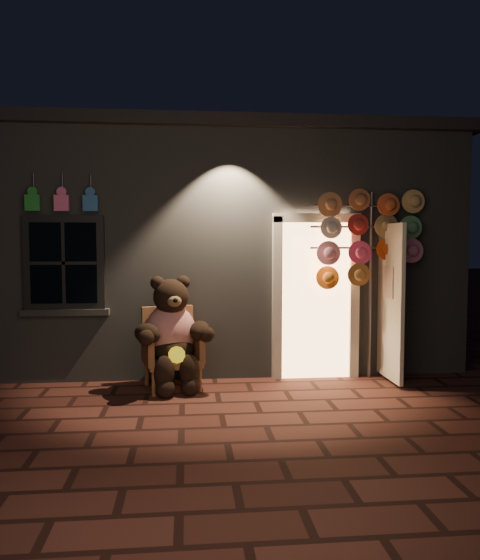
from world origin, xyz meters
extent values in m
plane|color=#542920|center=(0.00, 0.00, 0.00)|extent=(60.00, 60.00, 0.00)
cube|color=slate|center=(0.00, 4.00, 1.65)|extent=(7.00, 5.00, 3.30)
cube|color=black|center=(0.00, 4.00, 3.38)|extent=(7.30, 5.30, 0.16)
cube|color=black|center=(-1.90, 1.46, 1.55)|extent=(1.00, 0.10, 1.20)
cube|color=black|center=(-1.90, 1.43, 1.55)|extent=(0.82, 0.06, 1.02)
cube|color=slate|center=(-1.90, 1.46, 0.92)|extent=(1.10, 0.14, 0.08)
cube|color=#FFBD72|center=(1.35, 1.48, 1.05)|extent=(0.92, 0.10, 2.10)
cube|color=beige|center=(0.83, 1.44, 1.05)|extent=(0.12, 0.12, 2.20)
cube|color=beige|center=(1.87, 1.44, 1.05)|extent=(0.12, 0.12, 2.20)
cube|color=beige|center=(1.35, 1.44, 2.13)|extent=(1.16, 0.12, 0.12)
cube|color=beige|center=(2.25, 1.10, 1.05)|extent=(0.05, 0.80, 2.00)
cube|color=#268B2D|center=(-2.25, 1.38, 2.30)|extent=(0.18, 0.07, 0.20)
cylinder|color=#59595E|center=(-2.25, 1.44, 2.55)|extent=(0.02, 0.02, 0.25)
cube|color=pink|center=(-1.90, 1.38, 2.30)|extent=(0.18, 0.07, 0.20)
cylinder|color=#59595E|center=(-1.90, 1.44, 2.55)|extent=(0.02, 0.02, 0.25)
cube|color=#2D609D|center=(-1.55, 1.38, 2.30)|extent=(0.18, 0.07, 0.20)
cylinder|color=#59595E|center=(-1.55, 1.44, 2.55)|extent=(0.02, 0.02, 0.25)
cube|color=#9A683B|center=(-0.54, 1.06, 0.35)|extent=(0.77, 0.74, 0.09)
cube|color=#9A683B|center=(-0.60, 1.33, 0.67)|extent=(0.65, 0.22, 0.65)
cube|color=#9A683B|center=(-0.84, 0.97, 0.53)|extent=(0.20, 0.56, 0.37)
cube|color=#9A683B|center=(-0.24, 1.11, 0.53)|extent=(0.20, 0.56, 0.37)
cylinder|color=#9A683B|center=(-0.75, 0.74, 0.15)|extent=(0.05, 0.05, 0.30)
cylinder|color=#9A683B|center=(-0.21, 0.87, 0.15)|extent=(0.05, 0.05, 0.30)
cylinder|color=#9A683B|center=(-0.87, 1.25, 0.15)|extent=(0.05, 0.05, 0.30)
cylinder|color=#9A683B|center=(-0.33, 1.38, 0.15)|extent=(0.05, 0.05, 0.30)
ellipsoid|color=red|center=(-0.56, 1.11, 0.70)|extent=(0.74, 0.65, 0.67)
ellipsoid|color=black|center=(-0.54, 1.03, 0.51)|extent=(0.62, 0.56, 0.32)
sphere|color=black|center=(-0.55, 1.06, 1.15)|extent=(0.52, 0.52, 0.43)
sphere|color=black|center=(-0.71, 1.05, 1.32)|extent=(0.17, 0.17, 0.17)
sphere|color=black|center=(-0.40, 1.12, 1.32)|extent=(0.17, 0.17, 0.17)
ellipsoid|color=brown|center=(-0.50, 0.87, 1.11)|extent=(0.19, 0.15, 0.14)
ellipsoid|color=black|center=(-0.83, 0.83, 0.73)|extent=(0.45, 0.50, 0.25)
ellipsoid|color=black|center=(-0.20, 0.98, 0.73)|extent=(0.30, 0.47, 0.25)
ellipsoid|color=black|center=(-0.63, 0.72, 0.28)|extent=(0.25, 0.25, 0.42)
ellipsoid|color=black|center=(-0.33, 0.79, 0.28)|extent=(0.25, 0.25, 0.42)
sphere|color=black|center=(-0.61, 0.67, 0.11)|extent=(0.23, 0.23, 0.23)
sphere|color=black|center=(-0.32, 0.74, 0.11)|extent=(0.23, 0.23, 0.23)
cylinder|color=yellow|center=(-0.48, 0.76, 0.49)|extent=(0.22, 0.13, 0.20)
cylinder|color=#59595E|center=(2.07, 1.38, 1.24)|extent=(0.04, 0.04, 2.47)
cylinder|color=#59595E|center=(1.80, 1.36, 2.29)|extent=(1.10, 0.03, 0.03)
cylinder|color=#59595E|center=(1.80, 1.36, 2.01)|extent=(1.10, 0.03, 0.03)
cylinder|color=#59595E|center=(1.80, 1.36, 1.74)|extent=(1.10, 0.03, 0.03)
cylinder|color=#CD824F|center=(1.50, 1.30, 2.33)|extent=(0.31, 0.11, 0.31)
cylinder|color=#AC6239|center=(1.87, 1.27, 2.33)|extent=(0.31, 0.11, 0.31)
cylinder|color=#DF5D2C|center=(2.23, 1.24, 2.33)|extent=(0.31, 0.11, 0.31)
cylinder|color=#E8B165|center=(2.60, 1.30, 2.33)|extent=(0.31, 0.11, 0.31)
cylinder|color=#EFDAC7|center=(1.50, 1.27, 2.01)|extent=(0.31, 0.11, 0.31)
cylinder|color=red|center=(1.87, 1.24, 2.01)|extent=(0.31, 0.11, 0.31)
cylinder|color=#9C804F|center=(2.23, 1.30, 2.01)|extent=(0.31, 0.11, 0.31)
cylinder|color=#5C9B64|center=(2.60, 1.27, 2.01)|extent=(0.31, 0.11, 0.31)
cylinder|color=pink|center=(1.50, 1.24, 1.69)|extent=(0.31, 0.11, 0.31)
cylinder|color=#E3497E|center=(1.87, 1.30, 1.69)|extent=(0.31, 0.11, 0.31)
cylinder|color=#C44613|center=(2.23, 1.27, 1.69)|extent=(0.31, 0.11, 0.31)
cylinder|color=pink|center=(2.60, 1.24, 1.69)|extent=(0.31, 0.11, 0.31)
cylinder|color=orange|center=(1.50, 1.30, 1.37)|extent=(0.31, 0.11, 0.31)
cylinder|color=olive|center=(1.87, 1.27, 1.37)|extent=(0.31, 0.11, 0.31)
camera|label=1|loc=(-0.35, -5.64, 1.82)|focal=35.00mm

